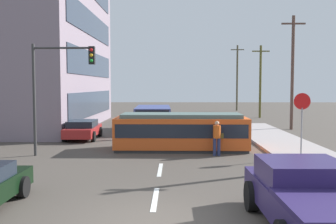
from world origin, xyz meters
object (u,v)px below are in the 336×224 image
(pedestrian_crossing, at_px, (217,136))
(utility_pole_mid, at_px, (292,71))
(streetcar_tram, at_px, (181,131))
(parked_sedan_mid, at_px, (83,129))
(city_bus, at_px, (153,117))
(utility_pole_far, at_px, (260,80))
(utility_pole_distant, at_px, (237,77))
(stop_sign, at_px, (302,111))
(traffic_light_mast, at_px, (58,78))
(pickup_truck_parked, at_px, (309,197))

(pedestrian_crossing, bearing_deg, utility_pole_mid, 58.37)
(streetcar_tram, height_order, parked_sedan_mid, streetcar_tram)
(city_bus, bearing_deg, utility_pole_far, 48.39)
(utility_pole_mid, height_order, utility_pole_distant, utility_pole_distant)
(utility_pole_far, height_order, utility_pole_distant, utility_pole_distant)
(utility_pole_mid, relative_size, utility_pole_distant, 0.98)
(city_bus, bearing_deg, streetcar_tram, -77.26)
(pedestrian_crossing, xyz_separation_m, stop_sign, (3.82, -0.61, 1.25))
(city_bus, height_order, utility_pole_distant, utility_pole_distant)
(traffic_light_mast, bearing_deg, parked_sedan_mid, 92.21)
(utility_pole_mid, bearing_deg, utility_pole_distant, 91.29)
(streetcar_tram, xyz_separation_m, stop_sign, (5.50, -2.31, 1.21))
(utility_pole_distant, bearing_deg, utility_pole_mid, -88.71)
(pickup_truck_parked, relative_size, parked_sedan_mid, 1.22)
(traffic_light_mast, distance_m, utility_pole_far, 26.68)
(utility_pole_far, xyz_separation_m, utility_pole_distant, (-0.51, 11.82, 0.64))
(streetcar_tram, bearing_deg, utility_pole_mid, 47.98)
(city_bus, bearing_deg, stop_sign, -55.70)
(pedestrian_crossing, bearing_deg, streetcar_tram, 134.63)
(parked_sedan_mid, bearing_deg, traffic_light_mast, -87.79)
(stop_sign, distance_m, utility_pole_far, 23.13)
(pedestrian_crossing, height_order, utility_pole_distant, utility_pole_distant)
(parked_sedan_mid, bearing_deg, pedestrian_crossing, -36.01)
(parked_sedan_mid, bearing_deg, utility_pole_mid, 20.88)
(utility_pole_distant, bearing_deg, utility_pole_far, -87.53)
(pickup_truck_parked, bearing_deg, parked_sedan_mid, 119.98)
(parked_sedan_mid, bearing_deg, utility_pole_far, 48.32)
(parked_sedan_mid, height_order, utility_pole_mid, utility_pole_mid)
(city_bus, bearing_deg, utility_pole_distant, 67.00)
(utility_pole_distant, bearing_deg, city_bus, -113.00)
(pickup_truck_parked, height_order, parked_sedan_mid, pickup_truck_parked)
(parked_sedan_mid, xyz_separation_m, utility_pole_far, (14.76, 16.58, 3.33))
(city_bus, relative_size, utility_pole_mid, 0.69)
(pickup_truck_parked, bearing_deg, utility_pole_distant, 82.95)
(stop_sign, bearing_deg, traffic_light_mast, 177.62)
(parked_sedan_mid, bearing_deg, city_bus, 48.13)
(streetcar_tram, bearing_deg, stop_sign, -22.78)
(city_bus, xyz_separation_m, utility_pole_distant, (10.08, 23.74, 3.55))
(parked_sedan_mid, height_order, utility_pole_distant, utility_pole_distant)
(streetcar_tram, bearing_deg, parked_sedan_mid, 147.06)
(streetcar_tram, bearing_deg, utility_pole_far, 67.18)
(traffic_light_mast, bearing_deg, city_bus, 69.32)
(city_bus, distance_m, pedestrian_crossing, 10.94)
(pickup_truck_parked, distance_m, traffic_light_mast, 13.17)
(stop_sign, bearing_deg, streetcar_tram, 157.22)
(parked_sedan_mid, xyz_separation_m, stop_sign, (11.62, -6.27, 1.57))
(streetcar_tram, relative_size, traffic_light_mast, 1.29)
(pedestrian_crossing, relative_size, parked_sedan_mid, 0.41)
(streetcar_tram, height_order, utility_pole_far, utility_pole_far)
(pickup_truck_parked, relative_size, stop_sign, 1.74)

